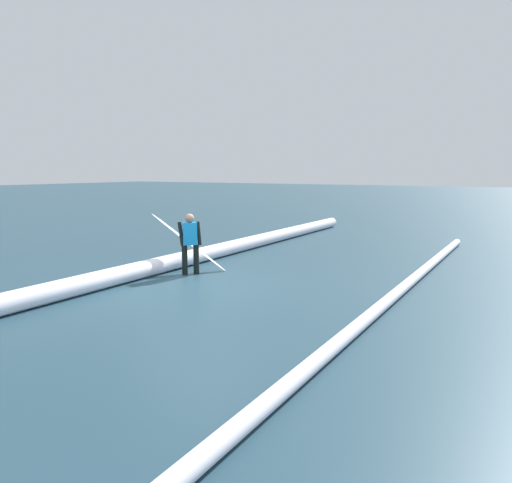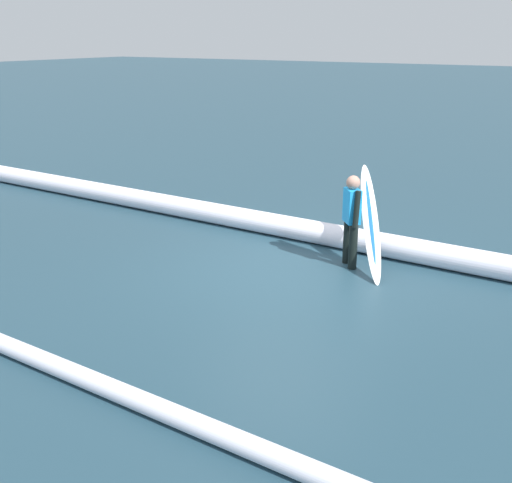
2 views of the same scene
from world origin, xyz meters
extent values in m
plane|color=#223F4E|center=(0.00, 0.00, 0.00)|extent=(142.43, 142.43, 0.00)
cylinder|color=black|center=(-0.74, -0.92, 0.37)|extent=(0.14, 0.14, 0.73)
cylinder|color=black|center=(-0.93, -0.71, 0.37)|extent=(0.14, 0.14, 0.73)
cube|color=#198CD8|center=(-0.83, -0.81, 1.01)|extent=(0.38, 0.39, 0.54)
sphere|color=#9E7665|center=(-0.83, -0.81, 1.38)|extent=(0.22, 0.22, 0.22)
cylinder|color=black|center=(-0.69, -0.97, 1.01)|extent=(0.09, 0.17, 0.58)
cylinder|color=black|center=(-0.98, -0.66, 1.01)|extent=(0.09, 0.15, 0.58)
ellipsoid|color=white|center=(-1.07, -1.03, 0.73)|extent=(1.17, 1.71, 1.49)
ellipsoid|color=blue|center=(-1.07, -1.03, 0.74)|extent=(0.85, 1.32, 1.20)
cylinder|color=white|center=(0.47, -1.56, 0.20)|extent=(24.41, 0.84, 0.41)
camera|label=1|loc=(7.94, 6.17, 2.52)|focal=32.43mm
camera|label=2|loc=(-4.57, 8.01, 3.58)|focal=43.60mm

